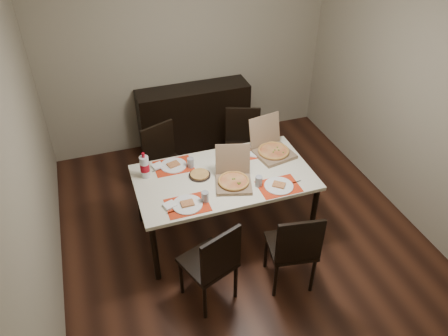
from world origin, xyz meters
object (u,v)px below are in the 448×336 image
at_px(sideboard, 194,118).
at_px(chair_near_left, 213,262).
at_px(dip_bowl, 222,165).
at_px(soda_bottle, 145,167).
at_px(chair_far_right, 242,143).
at_px(pizza_box_center, 233,178).
at_px(chair_far_left, 165,160).
at_px(chair_near_right, 294,247).
at_px(dining_table, 224,181).

distance_m(sideboard, chair_near_left, 2.66).
bearing_deg(chair_near_left, dip_bowl, 66.99).
bearing_deg(sideboard, soda_bottle, -121.47).
bearing_deg(chair_far_right, pizza_box_center, -115.76).
relative_size(sideboard, chair_far_left, 1.61).
height_order(sideboard, pizza_box_center, pizza_box_center).
distance_m(chair_near_right, soda_bottle, 1.66).
bearing_deg(chair_near_left, sideboard, 77.94).
bearing_deg(chair_far_right, chair_near_left, -118.47).
xyz_separation_m(chair_near_left, chair_far_left, (-0.06, 1.66, 0.00)).
relative_size(chair_near_left, dip_bowl, 7.28).
distance_m(chair_far_left, chair_far_right, 0.99).
height_order(dining_table, chair_near_right, chair_near_right).
xyz_separation_m(chair_far_left, pizza_box_center, (0.51, -0.94, 0.29)).
xyz_separation_m(chair_near_left, soda_bottle, (-0.36, 1.11, 0.36)).
distance_m(chair_near_left, pizza_box_center, 0.90).
height_order(chair_near_right, chair_far_right, same).
bearing_deg(chair_far_right, sideboard, 112.95).
relative_size(sideboard, soda_bottle, 5.26).
bearing_deg(chair_far_right, dining_table, -121.85).
xyz_separation_m(chair_near_right, chair_far_right, (0.17, 1.78, 0.00)).
height_order(chair_far_left, soda_bottle, soda_bottle).
xyz_separation_m(sideboard, dip_bowl, (-0.12, -1.58, 0.32)).
bearing_deg(dining_table, chair_near_right, -68.78).
xyz_separation_m(chair_far_right, dip_bowl, (-0.50, -0.70, 0.25)).
distance_m(chair_near_left, dip_bowl, 1.13).
relative_size(sideboard, dip_bowl, 11.74).
xyz_separation_m(dining_table, dip_bowl, (0.03, 0.16, 0.08)).
bearing_deg(dip_bowl, chair_far_left, 127.05).
bearing_deg(dining_table, pizza_box_center, -69.36).
height_order(chair_near_right, pizza_box_center, pizza_box_center).
bearing_deg(chair_near_left, pizza_box_center, 58.00).
relative_size(chair_near_right, soda_bottle, 3.26).
bearing_deg(pizza_box_center, chair_far_right, 64.24).
relative_size(chair_far_right, soda_bottle, 3.26).
distance_m(sideboard, pizza_box_center, 1.92).
xyz_separation_m(chair_near_right, pizza_box_center, (-0.31, 0.79, 0.29)).
bearing_deg(sideboard, chair_near_left, -102.06).
bearing_deg(dip_bowl, chair_near_right, -73.26).
relative_size(dining_table, chair_near_right, 1.94).
bearing_deg(soda_bottle, pizza_box_center, -25.70).
xyz_separation_m(chair_near_left, dip_bowl, (0.43, 1.01, 0.25)).
bearing_deg(soda_bottle, sideboard, 58.53).
xyz_separation_m(chair_near_right, dip_bowl, (-0.33, 1.08, 0.25)).
bearing_deg(soda_bottle, chair_far_right, 25.25).
xyz_separation_m(sideboard, pizza_box_center, (-0.11, -1.88, 0.36)).
relative_size(chair_far_left, dip_bowl, 7.28).
bearing_deg(chair_near_right, dining_table, 111.22).
height_order(chair_far_left, chair_far_right, same).
distance_m(chair_far_left, soda_bottle, 0.72).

